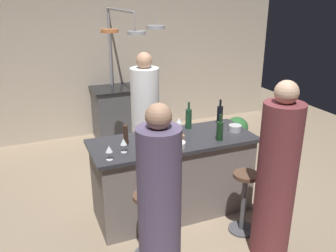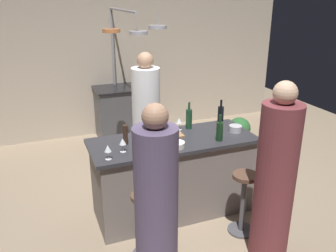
{
  "view_description": "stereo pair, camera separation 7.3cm",
  "coord_description": "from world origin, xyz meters",
  "views": [
    {
      "loc": [
        -1.41,
        -3.29,
        2.38
      ],
      "look_at": [
        0.0,
        0.15,
        1.0
      ],
      "focal_mm": 38.33,
      "sensor_mm": 36.0,
      "label": 1
    },
    {
      "loc": [
        -1.35,
        -3.31,
        2.38
      ],
      "look_at": [
        0.0,
        0.15,
        1.0
      ],
      "focal_mm": 38.33,
      "sensor_mm": 36.0,
      "label": 2
    }
  ],
  "objects": [
    {
      "name": "back_wall",
      "position": [
        0.0,
        2.85,
        1.3
      ],
      "size": [
        6.4,
        0.16,
        2.6
      ],
      "primitive_type": "cube",
      "color": "#BCAD99",
      "rests_on": "ground_plane"
    },
    {
      "name": "wine_bottle_dark",
      "position": [
        0.72,
        0.26,
        1.01
      ],
      "size": [
        0.07,
        0.07,
        0.29
      ],
      "color": "black",
      "rests_on": "kitchen_island"
    },
    {
      "name": "pepper_mill",
      "position": [
        -0.51,
        0.06,
        1.01
      ],
      "size": [
        0.05,
        0.05,
        0.21
      ],
      "primitive_type": "cylinder",
      "color": "#382319",
      "rests_on": "kitchen_island"
    },
    {
      "name": "mixing_bowl_ceramic",
      "position": [
        -0.05,
        -0.21,
        0.93
      ],
      "size": [
        0.18,
        0.18,
        0.06
      ],
      "primitive_type": "cylinder",
      "color": "silver",
      "rests_on": "kitchen_island"
    },
    {
      "name": "potted_plant",
      "position": [
        1.67,
        1.29,
        0.3
      ],
      "size": [
        0.36,
        0.36,
        0.52
      ],
      "color": "brown",
      "rests_on": "ground_plane"
    },
    {
      "name": "wine_bottle_red",
      "position": [
        0.45,
        -0.21,
        1.01
      ],
      "size": [
        0.07,
        0.07,
        0.29
      ],
      "color": "#143319",
      "rests_on": "kitchen_island"
    },
    {
      "name": "wine_glass_near_left_guest",
      "position": [
        -0.59,
        -0.13,
        1.01
      ],
      "size": [
        0.07,
        0.07,
        0.15
      ],
      "color": "silver",
      "rests_on": "kitchen_island"
    },
    {
      "name": "bar_stool_right",
      "position": [
        0.53,
        -0.62,
        0.38
      ],
      "size": [
        0.28,
        0.28,
        0.68
      ],
      "color": "#4C4C51",
      "rests_on": "ground_plane"
    },
    {
      "name": "overhead_pot_rack",
      "position": [
        0.03,
        1.86,
        1.7
      ],
      "size": [
        0.89,
        1.49,
        2.17
      ],
      "color": "gray",
      "rests_on": "ground_plane"
    },
    {
      "name": "guest_right",
      "position": [
        0.59,
        -1.0,
        0.79
      ],
      "size": [
        0.36,
        0.36,
        1.71
      ],
      "color": "brown",
      "rests_on": "ground_plane"
    },
    {
      "name": "guest_left",
      "position": [
        -0.55,
        -1.01,
        0.76
      ],
      "size": [
        0.35,
        0.35,
        1.65
      ],
      "color": "#594C6B",
      "rests_on": "ground_plane"
    },
    {
      "name": "stove_range",
      "position": [
        0.0,
        2.45,
        0.45
      ],
      "size": [
        0.8,
        0.64,
        0.89
      ],
      "color": "#47474C",
      "rests_on": "ground_plane"
    },
    {
      "name": "wine_bottle_green",
      "position": [
        0.3,
        0.24,
        1.02
      ],
      "size": [
        0.07,
        0.07,
        0.32
      ],
      "color": "#193D23",
      "rests_on": "kitchen_island"
    },
    {
      "name": "mixing_bowl_steel",
      "position": [
        0.75,
        -0.05,
        0.94
      ],
      "size": [
        0.14,
        0.14,
        0.07
      ],
      "primitive_type": "cylinder",
      "color": "#B7B7BC",
      "rests_on": "kitchen_island"
    },
    {
      "name": "ground_plane",
      "position": [
        0.0,
        0.0,
        0.0
      ],
      "size": [
        9.0,
        9.0,
        0.0
      ],
      "primitive_type": "plane",
      "color": "gray"
    },
    {
      "name": "chef",
      "position": [
        -0.02,
        0.88,
        0.79
      ],
      "size": [
        0.36,
        0.36,
        1.71
      ],
      "color": "white",
      "rests_on": "ground_plane"
    },
    {
      "name": "kitchen_island",
      "position": [
        0.0,
        0.0,
        0.45
      ],
      "size": [
        1.8,
        0.72,
        0.9
      ],
      "color": "slate",
      "rests_on": "ground_plane"
    },
    {
      "name": "wine_glass_by_chef",
      "position": [
        0.17,
        0.24,
        1.01
      ],
      "size": [
        0.07,
        0.07,
        0.15
      ],
      "color": "silver",
      "rests_on": "kitchen_island"
    },
    {
      "name": "bar_stool_left",
      "position": [
        -0.52,
        -0.62,
        0.38
      ],
      "size": [
        0.28,
        0.28,
        0.68
      ],
      "color": "#4C4C51",
      "rests_on": "ground_plane"
    },
    {
      "name": "cutting_board",
      "position": [
        -0.02,
        0.11,
        0.91
      ],
      "size": [
        0.32,
        0.22,
        0.02
      ],
      "primitive_type": "cube",
      "color": "#997047",
      "rests_on": "kitchen_island"
    },
    {
      "name": "wine_glass_near_right_guest",
      "position": [
        -0.76,
        -0.24,
        1.01
      ],
      "size": [
        0.07,
        0.07,
        0.15
      ],
      "color": "silver",
      "rests_on": "kitchen_island"
    }
  ]
}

